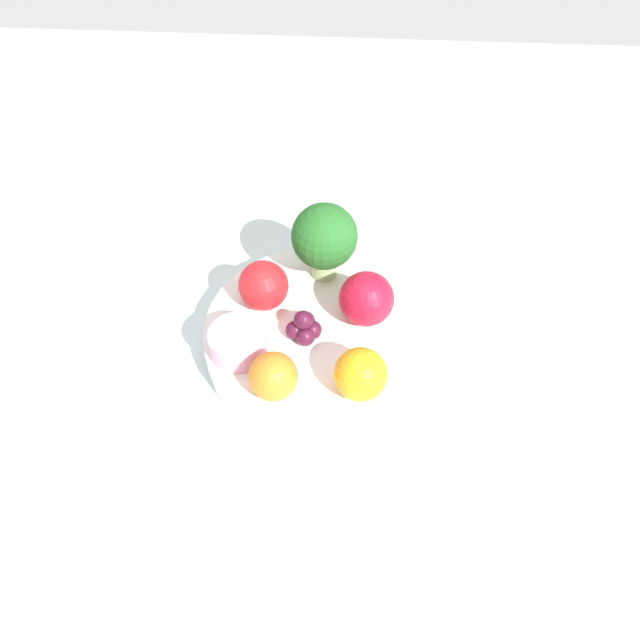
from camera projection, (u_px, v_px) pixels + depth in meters
The scene contains 10 objects.
ground_plane at pixel (320, 360), 0.59m from camera, with size 6.00×6.00×0.00m, color gray.
table_surface at pixel (320, 353), 0.59m from camera, with size 1.20×1.20×0.02m.
bowl at pixel (320, 337), 0.57m from camera, with size 0.21×0.21×0.03m.
broccoli at pixel (326, 238), 0.56m from camera, with size 0.06×0.06×0.08m.
apple_red at pixel (366, 299), 0.54m from camera, with size 0.05×0.05×0.05m.
apple_green at pixel (263, 286), 0.56m from camera, with size 0.05×0.05×0.05m.
orange_front at pixel (273, 376), 0.50m from camera, with size 0.04×0.04×0.04m.
orange_back at pixel (361, 374), 0.50m from camera, with size 0.04×0.04×0.04m.
grape_cluster at pixel (304, 328), 0.54m from camera, with size 0.03×0.03×0.03m.
small_cup at pixel (238, 343), 0.53m from camera, with size 0.05×0.05×0.02m.
Camera 1 is at (-0.02, 0.35, 0.48)m, focal length 35.00 mm.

